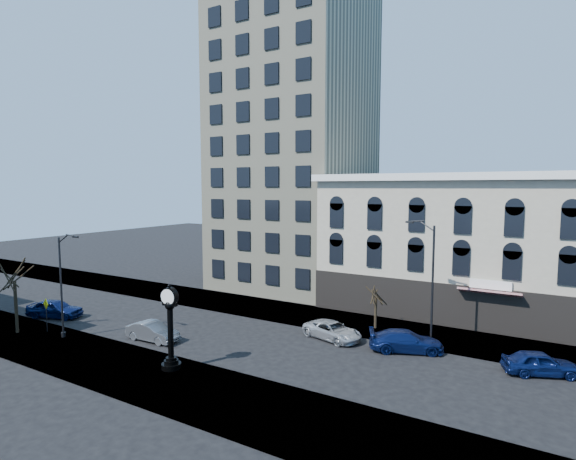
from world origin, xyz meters
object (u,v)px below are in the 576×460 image
Objects in this scene: street_clock at (170,331)px; warning_sign at (46,309)px; street_lamp_near at (65,258)px; car_near_a at (55,309)px; car_near_b at (153,332)px.

street_clock is 2.03× the size of warning_sign.
street_lamp_near is 8.77m from car_near_a.
street_lamp_near is at bearing -136.57° from car_near_a.
warning_sign is 4.60m from car_near_a.
car_near_a reaches higher than car_near_b.
street_lamp_near reaches higher than car_near_b.
car_near_a is (-17.04, 3.06, -1.73)m from street_clock.
car_near_a is at bearing 153.31° from street_lamp_near.
car_near_b is at bearing 140.28° from street_clock.
car_near_a is (-3.47, 2.81, -1.12)m from warning_sign.
street_lamp_near reaches higher than warning_sign.
street_clock is 11.32m from street_lamp_near.
warning_sign is 0.56× the size of car_near_a.
warning_sign is 9.02m from car_near_b.
car_near_b is at bearing -111.10° from car_near_a.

